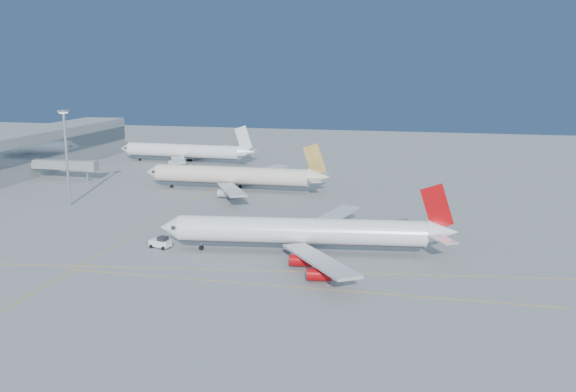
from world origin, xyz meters
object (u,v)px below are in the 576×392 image
(airliner_third, at_px, (186,151))
(pushback_tug, at_px, (161,242))
(airliner_virgin, at_px, (307,232))
(airliner_etihad, at_px, (236,176))
(light_mast, at_px, (66,150))

(airliner_third, distance_m, pushback_tug, 118.60)
(airliner_virgin, height_order, pushback_tug, airliner_virgin)
(airliner_etihad, bearing_deg, airliner_third, 125.66)
(airliner_virgin, height_order, light_mast, light_mast)
(airliner_etihad, distance_m, airliner_third, 60.40)
(airliner_third, bearing_deg, light_mast, -90.55)
(airliner_third, xyz_separation_m, light_mast, (-3.80, -78.95, 11.00))
(airliner_etihad, height_order, airliner_third, airliner_etihad)
(airliner_virgin, xyz_separation_m, pushback_tug, (-31.71, -3.11, -3.49))
(airliner_etihad, distance_m, light_mast, 50.71)
(airliner_third, xyz_separation_m, pushback_tug, (38.20, -112.22, -3.49))
(airliner_virgin, relative_size, light_mast, 2.37)
(airliner_virgin, height_order, airliner_third, airliner_virgin)
(airliner_etihad, xyz_separation_m, pushback_tug, (2.68, -63.38, -3.56))
(airliner_third, bearing_deg, airliner_etihad, -51.77)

